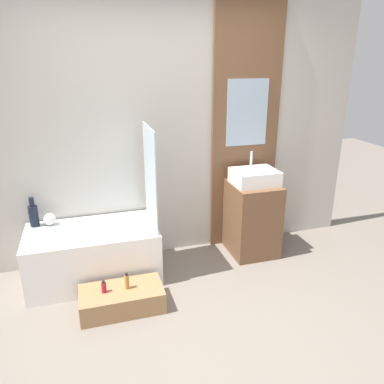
{
  "coord_description": "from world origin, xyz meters",
  "views": [
    {
      "loc": [
        -0.77,
        -2.03,
        2.0
      ],
      "look_at": [
        0.05,
        0.72,
        0.96
      ],
      "focal_mm": 35.0,
      "sensor_mm": 36.0,
      "label": 1
    }
  ],
  "objects_px": {
    "wooden_step_bench": "(122,299)",
    "bottle_soap_secondary": "(127,282)",
    "vase_tall_dark": "(34,214)",
    "bathtub": "(94,254)",
    "bottle_soap_primary": "(104,287)",
    "vase_round_light": "(50,219)",
    "sink": "(255,177)"
  },
  "relations": [
    {
      "from": "sink",
      "to": "vase_tall_dark",
      "type": "distance_m",
      "value": 2.16
    },
    {
      "from": "bottle_soap_primary",
      "to": "sink",
      "type": "bearing_deg",
      "value": 20.74
    },
    {
      "from": "bathtub",
      "to": "vase_round_light",
      "type": "xyz_separation_m",
      "value": [
        -0.37,
        0.22,
        0.31
      ]
    },
    {
      "from": "bathtub",
      "to": "vase_tall_dark",
      "type": "xyz_separation_m",
      "value": [
        -0.5,
        0.23,
        0.37
      ]
    },
    {
      "from": "bathtub",
      "to": "vase_round_light",
      "type": "relative_size",
      "value": 10.4
    },
    {
      "from": "vase_round_light",
      "to": "bottle_soap_primary",
      "type": "height_order",
      "value": "vase_round_light"
    },
    {
      "from": "bathtub",
      "to": "sink",
      "type": "xyz_separation_m",
      "value": [
        1.64,
        0.05,
        0.59
      ]
    },
    {
      "from": "wooden_step_bench",
      "to": "vase_round_light",
      "type": "bearing_deg",
      "value": 125.94
    },
    {
      "from": "wooden_step_bench",
      "to": "sink",
      "type": "relative_size",
      "value": 1.54
    },
    {
      "from": "wooden_step_bench",
      "to": "bathtub",
      "type": "bearing_deg",
      "value": 109.09
    },
    {
      "from": "sink",
      "to": "vase_tall_dark",
      "type": "relative_size",
      "value": 1.56
    },
    {
      "from": "bottle_soap_primary",
      "to": "bottle_soap_secondary",
      "type": "xyz_separation_m",
      "value": [
        0.19,
        0.0,
        0.02
      ]
    },
    {
      "from": "wooden_step_bench",
      "to": "bottle_soap_secondary",
      "type": "relative_size",
      "value": 4.68
    },
    {
      "from": "vase_tall_dark",
      "to": "wooden_step_bench",
      "type": "bearing_deg",
      "value": -48.56
    },
    {
      "from": "vase_tall_dark",
      "to": "vase_round_light",
      "type": "relative_size",
      "value": 2.5
    },
    {
      "from": "bottle_soap_secondary",
      "to": "bottle_soap_primary",
      "type": "bearing_deg",
      "value": 180.0
    },
    {
      "from": "sink",
      "to": "bottle_soap_primary",
      "type": "bearing_deg",
      "value": -159.26
    },
    {
      "from": "vase_tall_dark",
      "to": "vase_round_light",
      "type": "bearing_deg",
      "value": -6.36
    },
    {
      "from": "bathtub",
      "to": "bottle_soap_secondary",
      "type": "bearing_deg",
      "value": -66.28
    },
    {
      "from": "bathtub",
      "to": "vase_round_light",
      "type": "height_order",
      "value": "vase_round_light"
    },
    {
      "from": "bathtub",
      "to": "vase_round_light",
      "type": "bearing_deg",
      "value": 149.29
    },
    {
      "from": "vase_round_light",
      "to": "sink",
      "type": "bearing_deg",
      "value": -4.69
    },
    {
      "from": "bathtub",
      "to": "wooden_step_bench",
      "type": "bearing_deg",
      "value": -70.91
    },
    {
      "from": "bathtub",
      "to": "bottle_soap_primary",
      "type": "bearing_deg",
      "value": -84.46
    },
    {
      "from": "vase_round_light",
      "to": "bottle_soap_primary",
      "type": "distance_m",
      "value": 0.93
    },
    {
      "from": "sink",
      "to": "bathtub",
      "type": "bearing_deg",
      "value": -178.17
    },
    {
      "from": "wooden_step_bench",
      "to": "bottle_soap_primary",
      "type": "height_order",
      "value": "bottle_soap_primary"
    },
    {
      "from": "wooden_step_bench",
      "to": "vase_round_light",
      "type": "xyz_separation_m",
      "value": [
        -0.56,
        0.77,
        0.47
      ]
    },
    {
      "from": "vase_tall_dark",
      "to": "bathtub",
      "type": "bearing_deg",
      "value": -24.9
    },
    {
      "from": "wooden_step_bench",
      "to": "vase_tall_dark",
      "type": "bearing_deg",
      "value": 131.44
    },
    {
      "from": "vase_round_light",
      "to": "bottle_soap_secondary",
      "type": "relative_size",
      "value": 0.78
    },
    {
      "from": "bathtub",
      "to": "bottle_soap_primary",
      "type": "distance_m",
      "value": 0.55
    }
  ]
}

